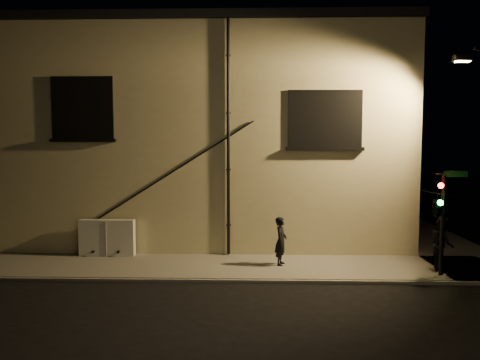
{
  "coord_description": "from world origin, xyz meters",
  "views": [
    {
      "loc": [
        -0.91,
        -13.64,
        4.17
      ],
      "look_at": [
        -1.36,
        1.8,
        2.92
      ],
      "focal_mm": 35.0,
      "sensor_mm": 36.0,
      "label": 1
    }
  ],
  "objects_px": {
    "pedestrian_a": "(281,241)",
    "pedestrian_b": "(442,243)",
    "traffic_signal": "(438,206)",
    "utility_cabinet": "(107,238)"
  },
  "relations": [
    {
      "from": "pedestrian_a",
      "to": "pedestrian_b",
      "type": "xyz_separation_m",
      "value": [
        5.09,
        -0.45,
        0.06
      ]
    },
    {
      "from": "pedestrian_b",
      "to": "traffic_signal",
      "type": "distance_m",
      "value": 1.54
    },
    {
      "from": "pedestrian_a",
      "to": "traffic_signal",
      "type": "bearing_deg",
      "value": -90.5
    },
    {
      "from": "pedestrian_a",
      "to": "pedestrian_b",
      "type": "bearing_deg",
      "value": -81.42
    },
    {
      "from": "utility_cabinet",
      "to": "pedestrian_a",
      "type": "relative_size",
      "value": 1.24
    },
    {
      "from": "utility_cabinet",
      "to": "pedestrian_a",
      "type": "height_order",
      "value": "pedestrian_a"
    },
    {
      "from": "utility_cabinet",
      "to": "pedestrian_b",
      "type": "distance_m",
      "value": 11.34
    },
    {
      "from": "utility_cabinet",
      "to": "pedestrian_b",
      "type": "height_order",
      "value": "pedestrian_b"
    },
    {
      "from": "pedestrian_a",
      "to": "pedestrian_b",
      "type": "relative_size",
      "value": 0.93
    },
    {
      "from": "pedestrian_a",
      "to": "pedestrian_b",
      "type": "distance_m",
      "value": 5.11
    }
  ]
}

